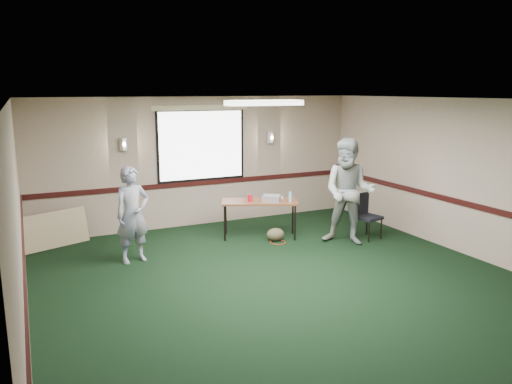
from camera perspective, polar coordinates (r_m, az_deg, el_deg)
name	(u,v)px	position (r m, az deg, el deg)	size (l,w,h in m)	color
ground	(294,289)	(7.37, 4.40, -11.05)	(8.00, 8.00, 0.00)	black
room_shell	(236,162)	(8.80, -2.29, 3.40)	(8.00, 8.02, 8.00)	tan
folding_table	(260,204)	(9.65, 0.41, -1.33)	(1.56, 1.13, 0.73)	maroon
projector	(272,198)	(9.62, 1.79, -0.71)	(0.34, 0.28, 0.11)	#95959D
game_console	(277,197)	(9.83, 2.46, -0.63)	(0.19, 0.15, 0.05)	white
red_cup	(250,198)	(9.58, -0.69, -0.70)	(0.09, 0.09, 0.13)	red
water_bottle	(290,197)	(9.57, 3.94, -0.55)	(0.06, 0.06, 0.19)	#7DB7CD
duffel_bag	(275,234)	(9.56, 2.22, -4.88)	(0.35, 0.26, 0.25)	#4D442C
cable_coil	(278,242)	(9.47, 2.51, -5.76)	(0.30, 0.30, 0.02)	#BA3017
folded_table	(54,230)	(9.83, -22.14, -4.04)	(1.28, 0.05, 0.66)	tan
conference_chair	(365,212)	(9.89, 12.36, -2.27)	(0.50, 0.52, 0.87)	black
person_left	(133,215)	(8.50, -13.92, -2.54)	(0.59, 0.39, 1.61)	#3F568B
person_right	(349,192)	(9.35, 10.57, 0.02)	(0.96, 0.75, 1.98)	#789DBB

